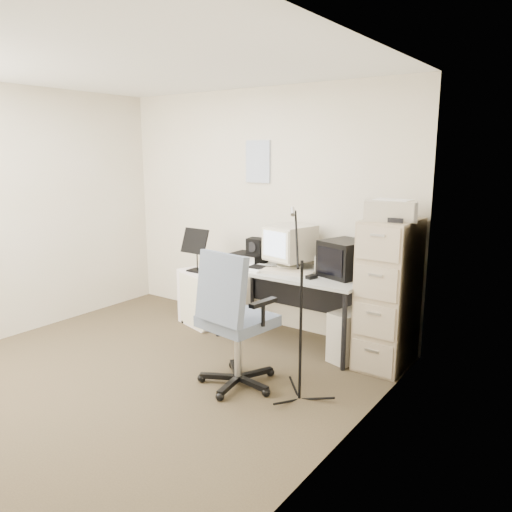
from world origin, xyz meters
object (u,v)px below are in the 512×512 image
Objects in this scene: filing_cabinet at (388,294)px; side_cart at (204,297)px; office_chair at (238,318)px; desk at (292,307)px.

filing_cabinet reaches higher than side_cart.
office_chair is 1.89× the size of side_cart.
side_cart is at bearing -175.27° from desk.
office_chair is at bearing -22.67° from side_cart.
office_chair is 1.55m from side_cart.
office_chair is at bearing -83.10° from desk.
desk is at bearing -178.19° from filing_cabinet.
filing_cabinet reaches higher than desk.
filing_cabinet is 0.99m from desk.
office_chair is at bearing -127.61° from filing_cabinet.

